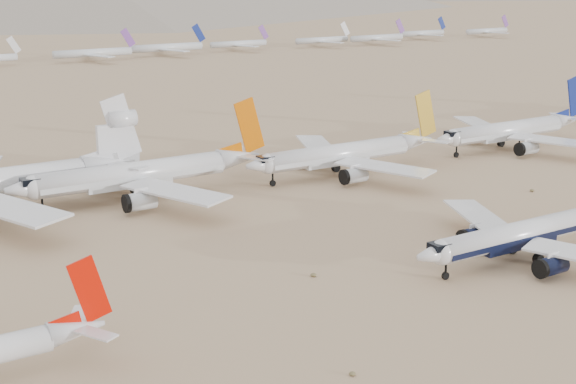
% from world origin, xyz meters
% --- Properties ---
extents(ground, '(7000.00, 7000.00, 0.00)m').
position_xyz_m(ground, '(0.00, 0.00, 0.00)').
color(ground, '#8C6F51').
rests_on(ground, ground).
extents(main_airliner, '(46.93, 45.83, 16.56)m').
position_xyz_m(main_airliner, '(5.33, 2.45, 4.55)').
color(main_airliner, silver).
rests_on(main_airliner, ground).
extents(row2_navy_widebody, '(51.26, 50.13, 18.24)m').
position_xyz_m(row2_navy_widebody, '(66.89, 63.99, 5.09)').
color(row2_navy_widebody, silver).
rests_on(row2_navy_widebody, ground).
extents(row2_gold_tail, '(51.53, 50.40, 18.35)m').
position_xyz_m(row2_gold_tail, '(12.14, 64.73, 5.13)').
color(row2_gold_tail, silver).
rests_on(row2_gold_tail, ground).
extents(row2_orange_tail, '(54.95, 53.76, 19.60)m').
position_xyz_m(row2_orange_tail, '(-36.38, 70.71, 5.50)').
color(row2_orange_tail, silver).
rests_on(row2_orange_tail, ground).
extents(distant_storage_row, '(614.91, 50.30, 14.44)m').
position_xyz_m(distant_storage_row, '(49.52, 325.51, 4.32)').
color(distant_storage_row, silver).
rests_on(distant_storage_row, ground).
extents(desert_scrub, '(219.83, 121.67, 0.63)m').
position_xyz_m(desert_scrub, '(-26.91, -24.06, 0.28)').
color(desert_scrub, brown).
rests_on(desert_scrub, ground).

